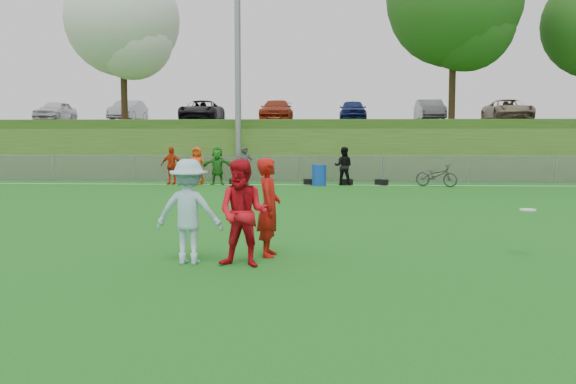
# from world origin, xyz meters

# --- Properties ---
(ground) EXTENTS (120.00, 120.00, 0.00)m
(ground) POSITION_xyz_m (0.00, 0.00, 0.00)
(ground) COLOR #196014
(ground) RESTS_ON ground
(sideline_far) EXTENTS (60.00, 0.10, 0.01)m
(sideline_far) POSITION_xyz_m (0.00, 18.00, 0.01)
(sideline_far) COLOR white
(sideline_far) RESTS_ON ground
(fence) EXTENTS (58.00, 0.06, 1.30)m
(fence) POSITION_xyz_m (0.00, 20.00, 0.65)
(fence) COLOR gray
(fence) RESTS_ON ground
(light_pole) EXTENTS (1.20, 0.40, 12.15)m
(light_pole) POSITION_xyz_m (-3.00, 20.80, 6.71)
(light_pole) COLOR gray
(light_pole) RESTS_ON ground
(berm) EXTENTS (120.00, 18.00, 3.00)m
(berm) POSITION_xyz_m (0.00, 31.00, 1.50)
(berm) COLOR #274914
(berm) RESTS_ON ground
(parking_lot) EXTENTS (120.00, 12.00, 0.10)m
(parking_lot) POSITION_xyz_m (0.00, 33.00, 3.05)
(parking_lot) COLOR black
(parking_lot) RESTS_ON berm
(tree_white_flowering) EXTENTS (6.30, 6.30, 8.78)m
(tree_white_flowering) POSITION_xyz_m (-9.84, 24.92, 8.32)
(tree_white_flowering) COLOR black
(tree_white_flowering) RESTS_ON berm
(tree_green_near) EXTENTS (7.14, 7.14, 9.95)m
(tree_green_near) POSITION_xyz_m (8.16, 24.42, 9.03)
(tree_green_near) COLOR black
(tree_green_near) RESTS_ON berm
(car_row) EXTENTS (32.04, 5.18, 1.44)m
(car_row) POSITION_xyz_m (-1.17, 32.00, 3.82)
(car_row) COLOR silver
(car_row) RESTS_ON parking_lot
(spectator_row) EXTENTS (8.74, 0.77, 1.69)m
(spectator_row) POSITION_xyz_m (-2.73, 18.00, 0.85)
(spectator_row) COLOR red
(spectator_row) RESTS_ON ground
(gear_bags) EXTENTS (7.13, 0.54, 0.26)m
(gear_bags) POSITION_xyz_m (0.96, 18.10, 0.13)
(gear_bags) COLOR black
(gear_bags) RESTS_ON ground
(player_red_left) EXTENTS (0.44, 0.66, 1.80)m
(player_red_left) POSITION_xyz_m (0.31, 1.06, 0.90)
(player_red_left) COLOR #AC110B
(player_red_left) RESTS_ON ground
(player_red_center) EXTENTS (1.00, 0.84, 1.82)m
(player_red_center) POSITION_xyz_m (-0.03, 0.10, 0.91)
(player_red_center) COLOR red
(player_red_center) RESTS_ON ground
(player_blue) EXTENTS (1.21, 0.76, 1.81)m
(player_blue) POSITION_xyz_m (-1.00, 0.31, 0.90)
(player_blue) COLOR #A2CBE0
(player_blue) RESTS_ON ground
(frisbee) EXTENTS (0.29, 0.29, 0.03)m
(frisbee) POSITION_xyz_m (5.00, 1.23, 0.87)
(frisbee) COLOR white
(frisbee) RESTS_ON ground
(recycling_bin) EXTENTS (0.79, 0.79, 0.93)m
(recycling_bin) POSITION_xyz_m (1.01, 17.60, 0.46)
(recycling_bin) COLOR #103EAF
(recycling_bin) RESTS_ON ground
(camp_chair) EXTENTS (0.59, 0.60, 0.86)m
(camp_chair) POSITION_xyz_m (-5.20, 18.82, 0.25)
(camp_chair) COLOR #103DB1
(camp_chair) RESTS_ON ground
(bicycle) EXTENTS (1.93, 1.44, 0.97)m
(bicycle) POSITION_xyz_m (6.08, 17.45, 0.49)
(bicycle) COLOR #2A2A2C
(bicycle) RESTS_ON ground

